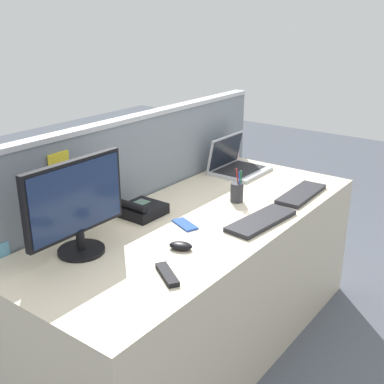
% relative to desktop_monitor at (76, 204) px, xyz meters
% --- Properties ---
extents(ground_plane, '(10.00, 10.00, 0.00)m').
position_rel_desktop_monitor_xyz_m(ground_plane, '(0.60, -0.19, -0.96)').
color(ground_plane, '#4C515B').
extents(desk, '(1.99, 0.81, 0.74)m').
position_rel_desktop_monitor_xyz_m(desk, '(0.60, -0.19, -0.59)').
color(desk, beige).
rests_on(desk, ground_plane).
extents(cubicle_divider, '(2.14, 0.08, 1.19)m').
position_rel_desktop_monitor_xyz_m(cubicle_divider, '(0.60, 0.25, -0.36)').
color(cubicle_divider, gray).
rests_on(cubicle_divider, ground_plane).
extents(desktop_monitor, '(0.49, 0.20, 0.40)m').
position_rel_desktop_monitor_xyz_m(desktop_monitor, '(0.00, 0.00, 0.00)').
color(desktop_monitor, black).
rests_on(desktop_monitor, desk).
extents(laptop, '(0.34, 0.28, 0.22)m').
position_rel_desktop_monitor_xyz_m(laptop, '(1.31, 0.06, -0.17)').
color(laptop, '#B2B5BC').
rests_on(laptop, desk).
extents(desk_phone, '(0.20, 0.19, 0.09)m').
position_rel_desktop_monitor_xyz_m(desk_phone, '(0.44, 0.06, -0.19)').
color(desk_phone, black).
rests_on(desk_phone, desk).
extents(keyboard_main, '(0.41, 0.18, 0.02)m').
position_rel_desktop_monitor_xyz_m(keyboard_main, '(0.72, -0.46, -0.21)').
color(keyboard_main, '#232328').
rests_on(keyboard_main, desk).
extents(keyboard_spare, '(0.39, 0.14, 0.02)m').
position_rel_desktop_monitor_xyz_m(keyboard_spare, '(1.16, -0.46, -0.21)').
color(keyboard_spare, '#232328').
rests_on(keyboard_spare, desk).
extents(computer_mouse_right_hand, '(0.09, 0.12, 0.03)m').
position_rel_desktop_monitor_xyz_m(computer_mouse_right_hand, '(0.27, -0.32, -0.20)').
color(computer_mouse_right_hand, black).
rests_on(computer_mouse_right_hand, desk).
extents(pen_cup, '(0.07, 0.07, 0.18)m').
position_rel_desktop_monitor_xyz_m(pen_cup, '(0.88, -0.22, -0.16)').
color(pen_cup, '#333338').
rests_on(pen_cup, desk).
extents(cell_phone_blue_case, '(0.11, 0.16, 0.01)m').
position_rel_desktop_monitor_xyz_m(cell_phone_blue_case, '(0.47, -0.19, -0.21)').
color(cell_phone_blue_case, blue).
rests_on(cell_phone_blue_case, desk).
extents(tv_remote, '(0.13, 0.17, 0.02)m').
position_rel_desktop_monitor_xyz_m(tv_remote, '(0.06, -0.42, -0.21)').
color(tv_remote, black).
rests_on(tv_remote, desk).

